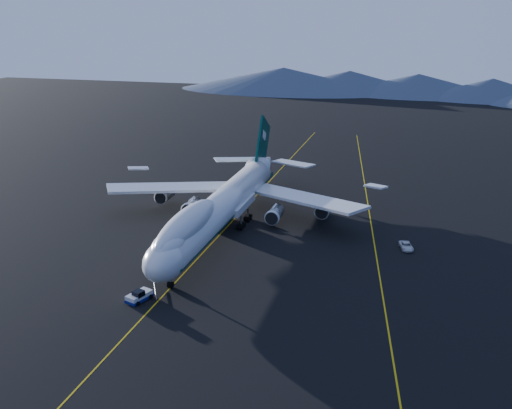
# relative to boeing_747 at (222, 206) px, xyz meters

# --- Properties ---
(ground) EXTENTS (500.00, 500.00, 0.00)m
(ground) POSITION_rel_boeing_747_xyz_m (-0.00, -0.03, -5.81)
(ground) COLOR black
(ground) RESTS_ON ground
(taxiway_line_main) EXTENTS (0.25, 220.00, 0.01)m
(taxiway_line_main) POSITION_rel_boeing_747_xyz_m (-0.00, -0.03, -5.80)
(taxiway_line_main) COLOR gold
(taxiway_line_main) RESTS_ON ground
(taxiway_line_side) EXTENTS (28.08, 198.09, 0.01)m
(taxiway_line_side) POSITION_rel_boeing_747_xyz_m (30.00, 9.97, -5.80)
(taxiway_line_side) COLOR gold
(taxiway_line_side) RESTS_ON ground
(boeing_747) EXTENTS (59.62, 72.43, 19.37)m
(boeing_747) POSITION_rel_boeing_747_xyz_m (0.00, 0.00, 0.00)
(boeing_747) COLOR silver
(boeing_747) RESTS_ON ground
(pushback_tug) EXTENTS (3.52, 4.84, 1.90)m
(pushback_tug) POSITION_rel_boeing_747_xyz_m (-3.00, -31.93, -5.22)
(pushback_tug) COLOR silver
(pushback_tug) RESTS_ON ground
(service_van) EXTENTS (3.23, 4.96, 1.27)m
(service_van) POSITION_rel_boeing_747_xyz_m (37.24, 0.99, -5.18)
(service_van) COLOR silver
(service_van) RESTS_ON ground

